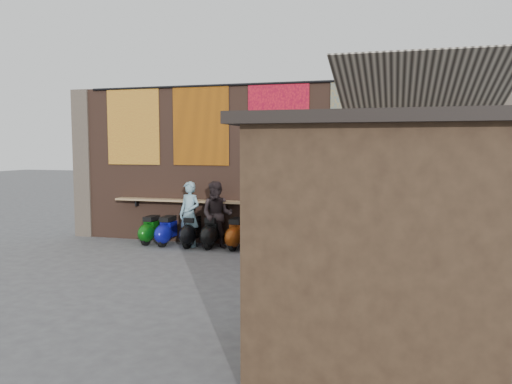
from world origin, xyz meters
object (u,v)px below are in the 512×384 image
(scooter_stool_5, at_px, (258,235))
(shopper_grey, at_px, (415,237))
(diner_left, at_px, (190,214))
(shopper_navy, at_px, (453,233))
(scooter_stool_0, at_px, (150,230))
(scooter_stool_2, at_px, (191,232))
(scooter_stool_1, at_px, (167,231))
(scooter_stool_9, at_px, (357,239))
(market_stall, at_px, (372,249))
(diner_right, at_px, (217,215))
(scooter_stool_4, at_px, (236,234))
(shelf_box, at_px, (318,199))
(scooter_stool_3, at_px, (212,232))
(scooter_stool_8, at_px, (329,238))
(shopper_tan, at_px, (349,237))
(scooter_stool_7, at_px, (306,236))
(scooter_stool_6, at_px, (281,238))

(scooter_stool_5, xyz_separation_m, shopper_grey, (3.49, -1.76, 0.44))
(diner_left, height_order, shopper_navy, shopper_navy)
(scooter_stool_0, height_order, scooter_stool_2, scooter_stool_2)
(scooter_stool_1, height_order, scooter_stool_9, scooter_stool_9)
(market_stall, bearing_deg, shopper_grey, 80.12)
(scooter_stool_1, distance_m, scooter_stool_9, 4.68)
(scooter_stool_1, relative_size, market_stall, 0.28)
(scooter_stool_0, height_order, shopper_navy, shopper_navy)
(scooter_stool_2, relative_size, shopper_grey, 0.47)
(diner_left, distance_m, shopper_grey, 5.55)
(scooter_stool_9, distance_m, diner_right, 3.37)
(shopper_grey, bearing_deg, scooter_stool_4, 0.21)
(scooter_stool_2, height_order, diner_right, diner_right)
(shelf_box, relative_size, scooter_stool_3, 0.77)
(scooter_stool_8, height_order, shopper_navy, shopper_navy)
(diner_left, bearing_deg, shopper_tan, -5.35)
(scooter_stool_2, bearing_deg, shopper_tan, -23.04)
(scooter_stool_3, distance_m, scooter_stool_9, 3.49)
(diner_right, xyz_separation_m, market_stall, (3.94, -5.72, 0.53))
(scooter_stool_1, bearing_deg, scooter_stool_8, 0.75)
(scooter_stool_3, distance_m, market_stall, 7.11)
(scooter_stool_1, relative_size, scooter_stool_7, 0.88)
(scooter_stool_9, height_order, shopper_tan, shopper_tan)
(shelf_box, height_order, scooter_stool_8, shelf_box)
(shelf_box, relative_size, scooter_stool_9, 0.72)
(shelf_box, xyz_separation_m, scooter_stool_2, (-3.11, -0.31, -0.87))
(scooter_stool_3, relative_size, scooter_stool_7, 0.92)
(scooter_stool_8, distance_m, scooter_stool_9, 0.62)
(diner_left, xyz_separation_m, diner_right, (0.72, 0.00, 0.01))
(diner_left, bearing_deg, scooter_stool_4, 17.81)
(scooter_stool_6, relative_size, shopper_grey, 0.45)
(scooter_stool_3, distance_m, scooter_stool_4, 0.62)
(shelf_box, xyz_separation_m, shopper_tan, (0.90, -2.01, -0.50))
(shelf_box, relative_size, diner_left, 0.38)
(shelf_box, distance_m, shopper_tan, 2.26)
(scooter_stool_0, distance_m, shopper_grey, 6.64)
(scooter_stool_0, height_order, diner_right, diner_right)
(scooter_stool_7, height_order, diner_left, diner_left)
(scooter_stool_1, relative_size, scooter_stool_4, 0.98)
(diner_left, bearing_deg, scooter_stool_1, -160.26)
(scooter_stool_7, bearing_deg, scooter_stool_1, 179.76)
(scooter_stool_0, bearing_deg, scooter_stool_3, -0.97)
(diner_left, distance_m, shopper_tan, 4.39)
(scooter_stool_7, xyz_separation_m, market_stall, (1.75, -5.68, 0.94))
(scooter_stool_0, bearing_deg, diner_right, -1.45)
(shopper_grey, bearing_deg, shelf_box, -20.70)
(scooter_stool_4, height_order, market_stall, market_stall)
(scooter_stool_0, height_order, diner_left, diner_left)
(scooter_stool_9, height_order, diner_left, diner_left)
(scooter_stool_4, xyz_separation_m, scooter_stool_8, (2.24, 0.03, 0.01))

